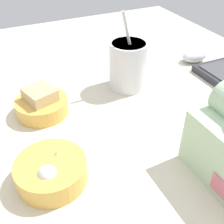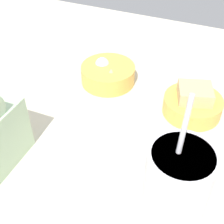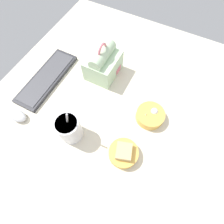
{
  "view_description": "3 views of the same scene",
  "coord_description": "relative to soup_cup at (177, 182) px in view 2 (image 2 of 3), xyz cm",
  "views": [
    {
      "loc": [
        42.38,
        -21.89,
        40.4
      ],
      "look_at": [
        1.81,
        -2.82,
        7.0
      ],
      "focal_mm": 45.0,
      "sensor_mm": 36.0,
      "label": 1
    },
    {
      "loc": [
        -14.72,
        36.01,
        43.79
      ],
      "look_at": [
        1.81,
        -2.82,
        7.0
      ],
      "focal_mm": 50.0,
      "sensor_mm": 36.0,
      "label": 2
    },
    {
      "loc": [
        -27.05,
        -17.63,
        72.11
      ],
      "look_at": [
        1.81,
        -2.82,
        7.0
      ],
      "focal_mm": 28.0,
      "sensor_mm": 36.0,
      "label": 3
    }
  ],
  "objects": [
    {
      "name": "desk_surface",
      "position": [
        12.82,
        -8.45,
        -7.21
      ],
      "size": [
        140.0,
        110.0,
        2.0
      ],
      "color": "beige",
      "rests_on": "ground"
    },
    {
      "name": "bento_bowl_sandwich",
      "position": [
        2.03,
        -22.75,
        -3.89
      ],
      "size": [
        11.64,
        11.64,
        6.23
      ],
      "color": "#EAB24C",
      "rests_on": "desk_surface"
    },
    {
      "name": "soup_cup",
      "position": [
        0.0,
        0.0,
        0.0
      ],
      "size": [
        9.35,
        9.35,
        19.94
      ],
      "color": "silver",
      "rests_on": "desk_surface"
    },
    {
      "name": "bento_bowl_snacks",
      "position": [
        21.88,
        -25.99,
        -4.02
      ],
      "size": [
        12.11,
        12.11,
        5.29
      ],
      "color": "#EAB24C",
      "rests_on": "desk_surface"
    }
  ]
}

